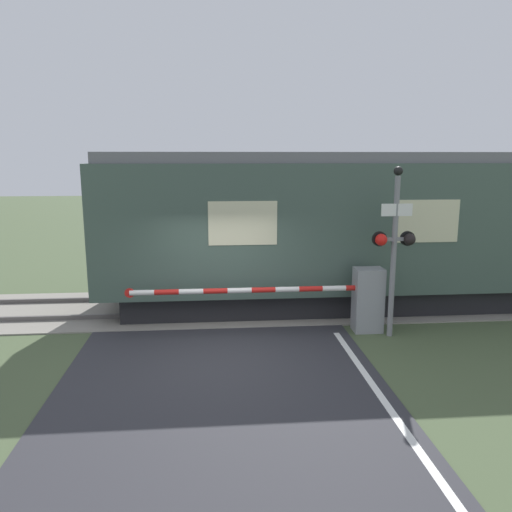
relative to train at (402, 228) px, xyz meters
name	(u,v)px	position (x,y,z in m)	size (l,w,h in m)	color
ground_plane	(221,356)	(-4.55, -3.09, -1.93)	(80.00, 80.00, 0.00)	#475638
track_bed	(219,307)	(-4.55, 0.00, -1.91)	(36.00, 3.20, 0.13)	gray
train	(402,228)	(0.00, 0.00, 0.00)	(14.66, 2.82, 3.77)	black
crossing_barrier	(352,298)	(-1.77, -1.95, -1.20)	(5.36, 0.44, 1.37)	gray
signal_post	(395,242)	(-1.03, -2.30, 0.05)	(0.88, 0.26, 3.49)	gray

